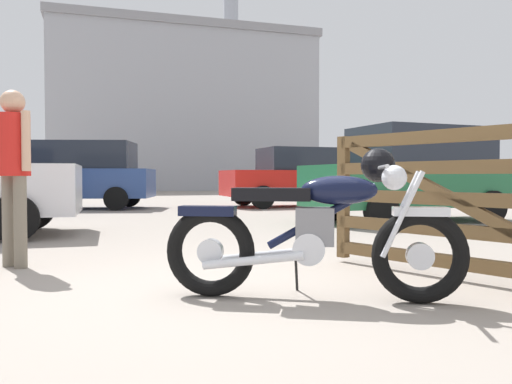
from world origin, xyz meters
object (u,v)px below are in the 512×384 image
vintage_motorcycle (320,229)px  pale_sedan_back (81,174)px  red_hatchback_near (297,177)px  timber_gate (491,196)px  blue_hatchback_right (413,173)px  bystander (14,159)px

vintage_motorcycle → pale_sedan_back: bearing=125.3°
vintage_motorcycle → red_hatchback_near: bearing=94.5°
red_hatchback_near → pale_sedan_back: bearing=171.8°
vintage_motorcycle → pale_sedan_back: pale_sedan_back is taller
red_hatchback_near → pale_sedan_back: pale_sedan_back is taller
timber_gate → red_hatchback_near: bearing=-36.6°
timber_gate → blue_hatchback_right: 5.83m
bystander → timber_gate: bearing=-70.5°
pale_sedan_back → blue_hatchback_right: same height
vintage_motorcycle → timber_gate: bearing=24.8°
timber_gate → vintage_motorcycle: bearing=66.6°
blue_hatchback_right → timber_gate: bearing=57.0°
bystander → pale_sedan_back: (-0.28, 9.09, -0.10)m
bystander → blue_hatchback_right: bearing=-16.1°
vintage_motorcycle → pale_sedan_back: (-2.62, 10.94, 0.43)m
timber_gate → bystander: size_ratio=1.41×
red_hatchback_near → pale_sedan_back: (-5.94, 0.32, 0.08)m
red_hatchback_near → pale_sedan_back: 5.95m
vintage_motorcycle → bystander: bystander is taller
pale_sedan_back → timber_gate: bearing=121.5°
vintage_motorcycle → pale_sedan_back: 11.25m
timber_gate → bystander: bearing=38.5°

